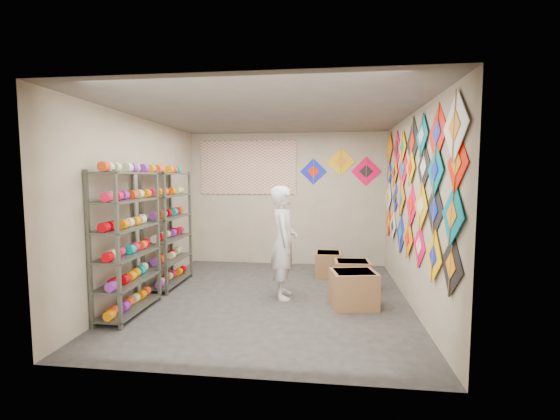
# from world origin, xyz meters

# --- Properties ---
(ground) EXTENTS (4.50, 4.50, 0.00)m
(ground) POSITION_xyz_m (0.00, 0.00, 0.00)
(ground) COLOR #2C2926
(room_walls) EXTENTS (4.50, 4.50, 4.50)m
(room_walls) POSITION_xyz_m (0.00, 0.00, 1.64)
(room_walls) COLOR tan
(room_walls) RESTS_ON ground
(shelf_rack_front) EXTENTS (0.40, 1.10, 1.90)m
(shelf_rack_front) POSITION_xyz_m (-1.78, -0.85, 0.95)
(shelf_rack_front) COLOR #4C5147
(shelf_rack_front) RESTS_ON ground
(shelf_rack_back) EXTENTS (0.40, 1.10, 1.90)m
(shelf_rack_back) POSITION_xyz_m (-1.78, 0.45, 0.95)
(shelf_rack_back) COLOR #4C5147
(shelf_rack_back) RESTS_ON ground
(string_spools) EXTENTS (0.12, 2.36, 0.12)m
(string_spools) POSITION_xyz_m (-1.78, -0.20, 1.05)
(string_spools) COLOR #FF103E
(string_spools) RESTS_ON ground
(kite_wall_display) EXTENTS (0.06, 4.22, 2.06)m
(kite_wall_display) POSITION_xyz_m (1.98, -0.05, 1.67)
(kite_wall_display) COLOR black
(kite_wall_display) RESTS_ON room_walls
(back_wall_kites) EXTENTS (1.62, 0.02, 0.77)m
(back_wall_kites) POSITION_xyz_m (1.12, 2.24, 1.98)
(back_wall_kites) COLOR #1021C2
(back_wall_kites) RESTS_ON room_walls
(poster) EXTENTS (2.00, 0.01, 1.10)m
(poster) POSITION_xyz_m (-0.80, 2.23, 2.00)
(poster) COLOR purple
(poster) RESTS_ON room_walls
(shopkeeper) EXTENTS (0.70, 0.53, 1.68)m
(shopkeeper) POSITION_xyz_m (0.18, 0.06, 0.84)
(shopkeeper) COLOR silver
(shopkeeper) RESTS_ON ground
(carton_a) EXTENTS (0.69, 0.60, 0.50)m
(carton_a) POSITION_xyz_m (1.20, -0.23, 0.25)
(carton_a) COLOR olive
(carton_a) RESTS_ON ground
(carton_b) EXTENTS (0.58, 0.48, 0.46)m
(carton_b) POSITION_xyz_m (1.24, 0.62, 0.23)
(carton_b) COLOR olive
(carton_b) RESTS_ON ground
(carton_c) EXTENTS (0.47, 0.51, 0.44)m
(carton_c) POSITION_xyz_m (0.86, 1.35, 0.22)
(carton_c) COLOR olive
(carton_c) RESTS_ON ground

